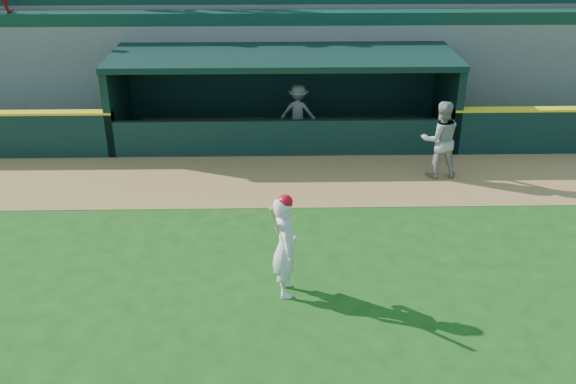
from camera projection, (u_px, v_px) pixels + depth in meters
The scene contains 7 objects.
ground at pixel (290, 296), 11.50m from camera, with size 120.00×120.00×0.00m, color #184B12.
warning_track at pixel (285, 180), 15.89m from camera, with size 40.00×3.00×0.01m, color olive.
dugout_player_front at pixel (440, 139), 15.70m from camera, with size 0.95×0.74×1.95m, color #979792.
dugout_player_inside at pixel (298, 112), 18.13m from camera, with size 1.01×0.58×1.57m, color #999994.
dugout at pixel (283, 90), 18.08m from camera, with size 9.40×2.80×2.46m.
stands at pixel (281, 20), 21.71m from camera, with size 34.50×6.25×7.56m.
batter_at_plate at pixel (285, 245), 11.20m from camera, with size 0.54×0.84×1.97m.
Camera 1 is at (-0.23, -9.48, 6.77)m, focal length 40.00 mm.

